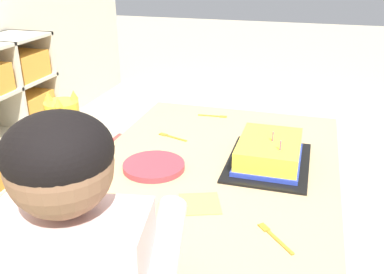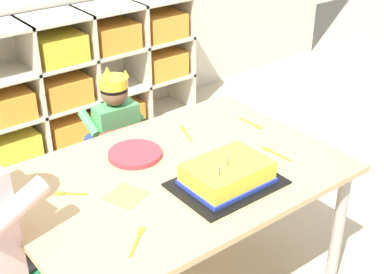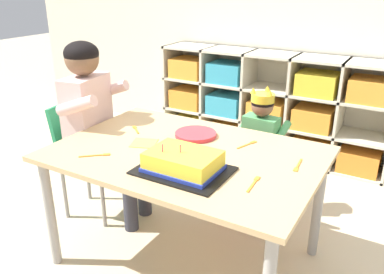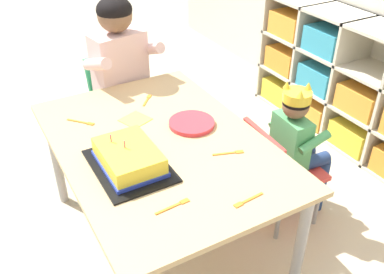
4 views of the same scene
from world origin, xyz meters
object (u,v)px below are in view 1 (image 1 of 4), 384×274
at_px(birthday_cake_on_tray, 269,153).
at_px(fork_near_child_seat, 265,130).
at_px(classroom_chair_blue, 85,193).
at_px(child_with_crown, 60,160).
at_px(fork_near_cake_tray, 138,226).
at_px(fork_scattered_mid_table, 171,137).
at_px(fork_beside_plate_stack, 273,236).
at_px(activity_table, 211,185).
at_px(paper_plate_stack, 154,166).
at_px(fork_at_table_front_edge, 214,116).

distance_m(birthday_cake_on_tray, fork_near_child_seat, 0.31).
xyz_separation_m(classroom_chair_blue, child_with_crown, (0.01, 0.10, 0.14)).
relative_size(birthday_cake_on_tray, fork_near_cake_tray, 3.83).
relative_size(fork_near_cake_tray, fork_scattered_mid_table, 0.76).
xyz_separation_m(fork_scattered_mid_table, fork_near_child_seat, (0.18, -0.36, 0.00)).
bearing_deg(birthday_cake_on_tray, fork_beside_plate_stack, -171.39).
relative_size(activity_table, fork_beside_plate_stack, 10.66).
height_order(activity_table, fork_near_child_seat, fork_near_child_seat).
bearing_deg(birthday_cake_on_tray, fork_scattered_mid_table, 73.06).
relative_size(paper_plate_stack, fork_at_table_front_edge, 1.60).
bearing_deg(classroom_chair_blue, fork_scattered_mid_table, 108.33).
xyz_separation_m(activity_table, classroom_chair_blue, (0.13, 0.60, -0.21)).
relative_size(activity_table, classroom_chair_blue, 2.16).
distance_m(birthday_cake_on_tray, fork_scattered_mid_table, 0.44).
height_order(paper_plate_stack, fork_beside_plate_stack, paper_plate_stack).
bearing_deg(child_with_crown, fork_scattered_mid_table, 104.53).
bearing_deg(fork_beside_plate_stack, activity_table, 175.29).
height_order(birthday_cake_on_tray, fork_scattered_mid_table, birthday_cake_on_tray).
height_order(classroom_chair_blue, fork_scattered_mid_table, fork_scattered_mid_table).
relative_size(fork_near_child_seat, fork_at_table_front_edge, 1.05).
height_order(classroom_chair_blue, paper_plate_stack, paper_plate_stack).
distance_m(activity_table, paper_plate_stack, 0.22).
relative_size(activity_table, fork_at_table_front_edge, 9.29).
bearing_deg(fork_scattered_mid_table, child_with_crown, -150.50).
bearing_deg(fork_beside_plate_stack, fork_scattered_mid_table, 178.74).
bearing_deg(fork_at_table_front_edge, fork_beside_plate_stack, 108.44).
bearing_deg(fork_at_table_front_edge, fork_near_cake_tray, 84.92).
distance_m(fork_scattered_mid_table, fork_at_table_front_edge, 0.31).
xyz_separation_m(fork_scattered_mid_table, fork_at_table_front_edge, (0.29, -0.12, 0.00)).
bearing_deg(classroom_chair_blue, fork_near_child_seat, 114.08).
bearing_deg(child_with_crown, fork_beside_plate_stack, 67.52).
bearing_deg(fork_scattered_mid_table, fork_near_child_seat, 44.57).
bearing_deg(activity_table, fork_near_child_seat, -18.64).
height_order(fork_near_child_seat, fork_at_table_front_edge, same).
bearing_deg(child_with_crown, classroom_chair_blue, 90.33).
bearing_deg(fork_near_child_seat, fork_near_cake_tray, -111.71).
distance_m(child_with_crown, fork_near_child_seat, 0.90).
bearing_deg(paper_plate_stack, fork_near_child_seat, -35.66).
bearing_deg(fork_beside_plate_stack, fork_near_cake_tray, -123.10).
bearing_deg(fork_at_table_front_edge, activity_table, 97.34).
xyz_separation_m(paper_plate_stack, fork_scattered_mid_table, (0.28, 0.03, -0.01)).
height_order(classroom_chair_blue, fork_near_child_seat, fork_near_child_seat).
bearing_deg(fork_near_child_seat, activity_table, -112.83).
bearing_deg(fork_near_child_seat, classroom_chair_blue, -163.59).
bearing_deg(fork_near_child_seat, fork_scattered_mid_table, -158.07).
distance_m(birthday_cake_on_tray, fork_beside_plate_stack, 0.44).
bearing_deg(birthday_cake_on_tray, child_with_crown, 87.91).
relative_size(classroom_chair_blue, fork_near_cake_tray, 5.70).
distance_m(activity_table, birthday_cake_on_tray, 0.24).
distance_m(fork_near_child_seat, fork_at_table_front_edge, 0.27).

